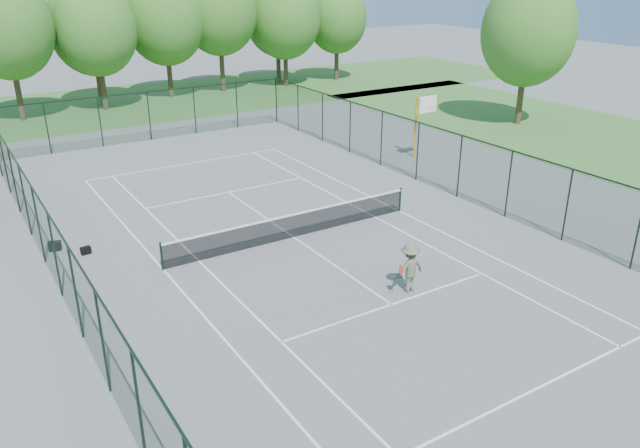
{
  "coord_description": "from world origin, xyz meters",
  "views": [
    {
      "loc": [
        -11.46,
        -20.19,
        10.32
      ],
      "look_at": [
        0.0,
        -2.0,
        1.3
      ],
      "focal_mm": 35.0,
      "sensor_mm": 36.0,
      "label": 1
    }
  ],
  "objects_px": {
    "tennis_net": "(294,224)",
    "tennis_player": "(410,268)",
    "basketball_goal": "(422,114)",
    "sports_bag_a": "(55,246)"
  },
  "relations": [
    {
      "from": "sports_bag_a",
      "to": "tennis_player",
      "type": "relative_size",
      "value": 0.26
    },
    {
      "from": "tennis_player",
      "to": "tennis_net",
      "type": "bearing_deg",
      "value": 100.08
    },
    {
      "from": "sports_bag_a",
      "to": "tennis_player",
      "type": "xyz_separation_m",
      "value": [
        9.53,
        -9.84,
        0.68
      ]
    },
    {
      "from": "tennis_net",
      "to": "basketball_goal",
      "type": "distance_m",
      "value": 13.08
    },
    {
      "from": "tennis_net",
      "to": "basketball_goal",
      "type": "relative_size",
      "value": 3.04
    },
    {
      "from": "basketball_goal",
      "to": "tennis_player",
      "type": "bearing_deg",
      "value": -131.98
    },
    {
      "from": "tennis_net",
      "to": "basketball_goal",
      "type": "bearing_deg",
      "value": 26.35
    },
    {
      "from": "tennis_net",
      "to": "tennis_player",
      "type": "relative_size",
      "value": 6.35
    },
    {
      "from": "basketball_goal",
      "to": "tennis_player",
      "type": "distance_m",
      "value": 15.83
    },
    {
      "from": "basketball_goal",
      "to": "sports_bag_a",
      "type": "height_order",
      "value": "basketball_goal"
    }
  ]
}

